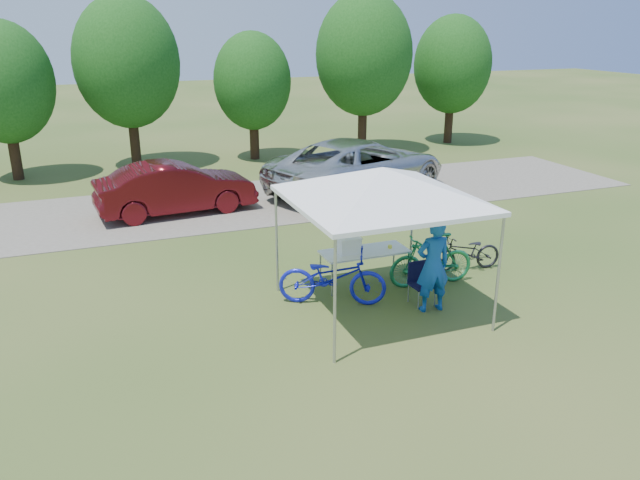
% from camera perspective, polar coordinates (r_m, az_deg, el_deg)
% --- Properties ---
extents(ground, '(100.00, 100.00, 0.00)m').
position_cam_1_polar(ground, '(11.85, 5.30, -6.34)').
color(ground, '#2D5119').
rests_on(ground, ground).
extents(gravel_strip, '(24.00, 5.00, 0.02)m').
position_cam_1_polar(gravel_strip, '(18.89, -5.42, 3.56)').
color(gravel_strip, gray).
rests_on(gravel_strip, ground).
extents(canopy, '(4.53, 4.53, 3.00)m').
position_cam_1_polar(canopy, '(10.97, 5.73, 6.25)').
color(canopy, '#A5A5AA').
rests_on(canopy, ground).
extents(treeline, '(24.89, 4.28, 6.30)m').
position_cam_1_polar(treeline, '(24.07, -10.49, 15.25)').
color(treeline, '#382314').
rests_on(treeline, ground).
extents(folding_table, '(1.78, 0.74, 0.73)m').
position_cam_1_polar(folding_table, '(12.68, 4.09, -1.16)').
color(folding_table, white).
rests_on(folding_table, ground).
extents(folding_chair, '(0.43, 0.44, 0.81)m').
position_cam_1_polar(folding_chair, '(12.06, 9.11, -3.56)').
color(folding_chair, black).
rests_on(folding_chair, ground).
extents(cooler, '(0.45, 0.31, 0.33)m').
position_cam_1_polar(cooler, '(12.47, 2.66, -0.46)').
color(cooler, white).
rests_on(cooler, folding_table).
extents(ice_cream_cup, '(0.09, 0.09, 0.06)m').
position_cam_1_polar(ice_cream_cup, '(12.84, 6.42, -0.61)').
color(ice_cream_cup, yellow).
rests_on(ice_cream_cup, folding_table).
extents(cyclist, '(0.69, 0.48, 1.80)m').
position_cam_1_polar(cyclist, '(11.61, 10.29, -2.28)').
color(cyclist, '#134BA0').
rests_on(cyclist, ground).
extents(bike_blue, '(2.16, 1.53, 1.08)m').
position_cam_1_polar(bike_blue, '(11.84, 1.13, -3.42)').
color(bike_blue, '#161DC7').
rests_on(bike_blue, ground).
extents(bike_green, '(1.85, 0.65, 1.09)m').
position_cam_1_polar(bike_green, '(12.86, 10.14, -1.80)').
color(bike_green, '#1A7644').
rests_on(bike_green, ground).
extents(bike_dark, '(1.64, 0.69, 0.84)m').
position_cam_1_polar(bike_dark, '(13.80, 13.25, -1.12)').
color(bike_dark, black).
rests_on(bike_dark, ground).
extents(minivan, '(6.79, 5.00, 1.72)m').
position_cam_1_polar(minivan, '(19.56, 3.55, 6.78)').
color(minivan, silver).
rests_on(minivan, gravel_strip).
extents(sedan, '(4.48, 1.94, 1.43)m').
position_cam_1_polar(sedan, '(17.90, -13.04, 4.66)').
color(sedan, '#510D12').
rests_on(sedan, gravel_strip).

